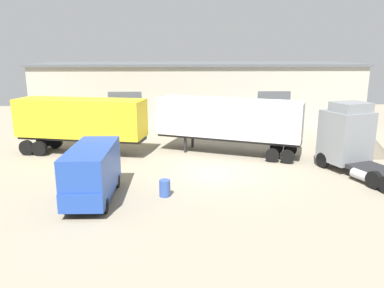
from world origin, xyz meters
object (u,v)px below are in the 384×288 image
object	(u,v)px
container_trailer_orange	(229,119)
container_trailer_green	(80,119)
oil_drum	(165,188)
delivery_van_blue	(92,172)
gravel_pile	(370,144)
tractor_unit_grey	(350,139)

from	to	relation	value
container_trailer_orange	container_trailer_green	bearing A→B (deg)	20.07
container_trailer_green	oil_drum	xyz separation A→B (m)	(6.42, -8.53, -2.12)
delivery_van_blue	container_trailer_orange	bearing A→B (deg)	137.69
gravel_pile	oil_drum	world-z (taller)	gravel_pile
gravel_pile	container_trailer_orange	bearing A→B (deg)	176.86
tractor_unit_grey	container_trailer_green	world-z (taller)	tractor_unit_grey
tractor_unit_grey	gravel_pile	size ratio (longest dim) A/B	2.32
oil_drum	gravel_pile	bearing A→B (deg)	27.57
delivery_van_blue	oil_drum	distance (m)	3.78
container_trailer_green	oil_drum	size ratio (longest dim) A/B	10.89
container_trailer_orange	oil_drum	world-z (taller)	container_trailer_orange
delivery_van_blue	container_trailer_green	world-z (taller)	container_trailer_green
container_trailer_orange	delivery_van_blue	size ratio (longest dim) A/B	2.09
container_trailer_orange	delivery_van_blue	xyz separation A→B (m)	(-7.95, -8.66, -1.08)
tractor_unit_grey	container_trailer_orange	bearing A→B (deg)	39.67
delivery_van_blue	container_trailer_green	xyz separation A→B (m)	(-2.81, 8.97, 1.08)
container_trailer_green	gravel_pile	world-z (taller)	container_trailer_green
tractor_unit_grey	delivery_van_blue	size ratio (longest dim) A/B	1.30
gravel_pile	oil_drum	xyz separation A→B (m)	(-14.65, -7.65, -0.31)
tractor_unit_grey	delivery_van_blue	bearing A→B (deg)	86.83
tractor_unit_grey	container_trailer_orange	size ratio (longest dim) A/B	0.62
tractor_unit_grey	container_trailer_green	bearing A→B (deg)	56.13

